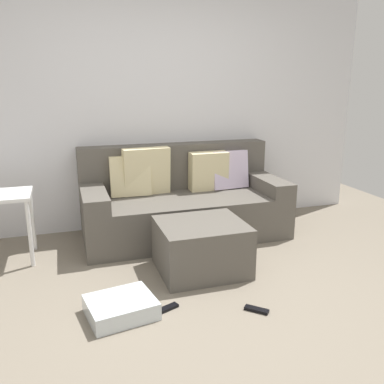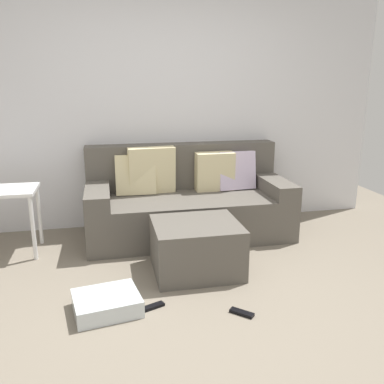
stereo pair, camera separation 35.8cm
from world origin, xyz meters
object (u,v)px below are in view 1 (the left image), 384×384
object	(u,v)px
storage_bin	(121,307)
side_table	(0,206)
couch_sectional	(182,201)
remote_by_storage_bin	(168,308)
ottoman	(201,247)
remote_near_ottoman	(257,310)

from	to	relation	value
storage_bin	side_table	world-z (taller)	side_table
couch_sectional	side_table	distance (m)	1.72
couch_sectional	remote_by_storage_bin	xyz separation A→B (m)	(-0.53, -1.43, -0.33)
side_table	ottoman	bearing A→B (deg)	-24.15
side_table	remote_by_storage_bin	size ratio (longest dim) A/B	3.83
ottoman	storage_bin	world-z (taller)	ottoman
storage_bin	remote_near_ottoman	xyz separation A→B (m)	(0.90, -0.24, -0.05)
side_table	remote_near_ottoman	distance (m)	2.32
ottoman	remote_by_storage_bin	bearing A→B (deg)	-129.37
ottoman	side_table	size ratio (longest dim) A/B	1.15
storage_bin	remote_near_ottoman	bearing A→B (deg)	-14.65
side_table	remote_near_ottoman	size ratio (longest dim) A/B	3.63
side_table	storage_bin	bearing A→B (deg)	-54.80
remote_near_ottoman	remote_by_storage_bin	size ratio (longest dim) A/B	1.06
couch_sectional	remote_near_ottoman	world-z (taller)	couch_sectional
ottoman	couch_sectional	bearing A→B (deg)	83.41
ottoman	remote_near_ottoman	world-z (taller)	ottoman
ottoman	remote_by_storage_bin	distance (m)	0.70
remote_by_storage_bin	remote_near_ottoman	bearing A→B (deg)	-41.69
storage_bin	side_table	bearing A→B (deg)	125.20
storage_bin	remote_by_storage_bin	size ratio (longest dim) A/B	2.75
remote_by_storage_bin	couch_sectional	bearing A→B (deg)	47.57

